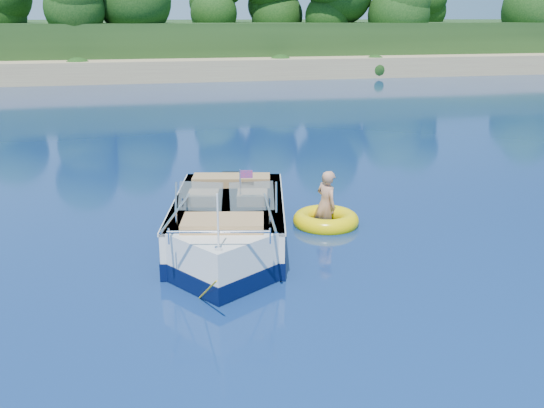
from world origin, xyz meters
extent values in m
plane|color=#091640|center=(0.00, 0.00, 0.00)|extent=(160.00, 160.00, 0.00)
cube|color=#9E7E5C|center=(0.00, 38.00, 0.50)|extent=(170.00, 8.00, 2.00)
cube|color=black|center=(0.00, 65.00, 1.00)|extent=(170.00, 56.00, 6.00)
cylinder|color=black|center=(0.00, 42.00, 3.30)|extent=(0.44, 0.44, 3.60)
cylinder|color=black|center=(20.00, 40.00, 2.80)|extent=(0.44, 0.44, 2.60)
sphere|color=black|center=(20.00, 40.00, 5.27)|extent=(4.29, 4.29, 4.29)
cube|color=white|center=(-2.66, 2.12, 0.34)|extent=(3.03, 4.53, 1.15)
cube|color=white|center=(-3.08, 0.20, 0.34)|extent=(2.15, 2.15, 1.15)
cube|color=black|center=(-2.66, 2.12, 0.18)|extent=(3.08, 4.58, 0.33)
cube|color=black|center=(-3.08, 0.20, 0.18)|extent=(2.19, 2.19, 0.33)
cube|color=tan|center=(-2.59, 2.44, 0.66)|extent=(2.34, 3.22, 0.11)
cube|color=white|center=(-2.66, 2.12, 0.88)|extent=(3.08, 4.54, 0.07)
cube|color=black|center=(-2.18, 4.34, 0.38)|extent=(0.67, 0.50, 0.99)
cube|color=#8C9EA5|center=(-3.31, 1.47, 1.20)|extent=(0.90, 0.57, 0.53)
cube|color=#8C9EA5|center=(-2.34, 1.26, 1.20)|extent=(0.88, 0.35, 0.53)
cube|color=tan|center=(-3.20, 1.96, 0.91)|extent=(0.72, 0.72, 0.44)
cube|color=tan|center=(-2.24, 1.75, 0.91)|extent=(0.72, 0.72, 0.44)
cube|color=tan|center=(-2.43, 3.19, 0.91)|extent=(1.80, 0.96, 0.42)
cube|color=tan|center=(-3.04, 0.40, 0.89)|extent=(1.59, 1.12, 0.37)
cylinder|color=white|center=(-3.26, -0.62, 1.38)|extent=(0.04, 0.04, 0.93)
cube|color=red|center=(-2.44, 1.28, 1.64)|extent=(0.24, 0.07, 0.15)
cube|color=silver|center=(-3.27, -0.67, 0.95)|extent=(0.12, 0.09, 0.05)
cylinder|color=yellow|center=(-3.52, -1.01, 0.38)|extent=(0.18, 1.18, 0.84)
torus|color=#FCDB04|center=(-0.37, 2.64, 0.10)|extent=(1.75, 1.75, 0.40)
torus|color=red|center=(-0.37, 2.64, 0.12)|extent=(1.44, 1.44, 0.13)
imported|color=tan|center=(-0.37, 2.73, 0.00)|extent=(0.71, 0.97, 1.74)
camera|label=1|loc=(-4.46, -9.74, 4.52)|focal=40.00mm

